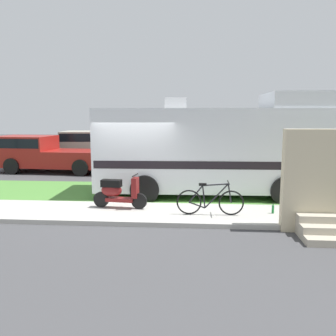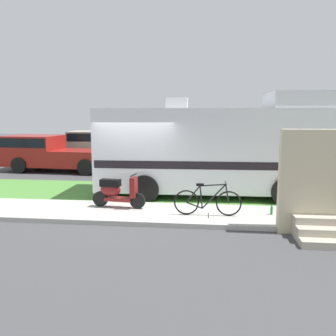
{
  "view_description": "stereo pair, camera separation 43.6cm",
  "coord_description": "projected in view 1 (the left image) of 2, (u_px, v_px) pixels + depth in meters",
  "views": [
    {
      "loc": [
        1.87,
        -10.5,
        2.7
      ],
      "look_at": [
        1.04,
        0.3,
        1.1
      ],
      "focal_mm": 37.96,
      "sensor_mm": 36.0,
      "label": 1
    },
    {
      "loc": [
        2.31,
        -10.45,
        2.7
      ],
      "look_at": [
        1.04,
        0.3,
        1.1
      ],
      "focal_mm": 37.96,
      "sensor_mm": 36.0,
      "label": 2
    }
  ],
  "objects": [
    {
      "name": "ground_plane",
      "position": [
        134.0,
        204.0,
        10.89
      ],
      "size": [
        80.0,
        80.0,
        0.0
      ],
      "primitive_type": "plane",
      "color": "#424244"
    },
    {
      "name": "motorhome_rv",
      "position": [
        212.0,
        148.0,
        11.86
      ],
      "size": [
        7.36,
        2.84,
        3.42
      ],
      "color": "silver",
      "rests_on": "ground"
    },
    {
      "name": "pickup_truck_near",
      "position": [
        45.0,
        153.0,
        17.13
      ],
      "size": [
        5.71,
        2.44,
        1.73
      ],
      "color": "maroon",
      "rests_on": "ground"
    },
    {
      "name": "pickup_truck_far",
      "position": [
        99.0,
        147.0,
        19.95
      ],
      "size": [
        5.4,
        2.43,
        1.84
      ],
      "color": "#B7B29E",
      "rests_on": "ground"
    },
    {
      "name": "grass_strip",
      "position": [
        141.0,
        193.0,
        12.36
      ],
      "size": [
        24.0,
        3.4,
        0.08
      ],
      "color": "#4C8438",
      "rests_on": "ground"
    },
    {
      "name": "sidewalk",
      "position": [
        126.0,
        213.0,
        9.7
      ],
      "size": [
        24.0,
        2.0,
        0.12
      ],
      "color": "#ADAAA3",
      "rests_on": "ground"
    },
    {
      "name": "bottle_green",
      "position": [
        273.0,
        209.0,
        9.45
      ],
      "size": [
        0.06,
        0.06,
        0.27
      ],
      "color": "#19722D",
      "rests_on": "ground"
    },
    {
      "name": "porch_steps",
      "position": [
        328.0,
        192.0,
        8.12
      ],
      "size": [
        2.0,
        1.26,
        2.4
      ],
      "color": "#B2A893",
      "rests_on": "ground"
    },
    {
      "name": "bicycle",
      "position": [
        210.0,
        201.0,
        9.27
      ],
      "size": [
        1.76,
        0.52,
        0.88
      ],
      "color": "black",
      "rests_on": "ground"
    },
    {
      "name": "scooter",
      "position": [
        118.0,
        192.0,
        9.97
      ],
      "size": [
        1.56,
        0.51,
        0.97
      ],
      "color": "black",
      "rests_on": "ground"
    }
  ]
}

